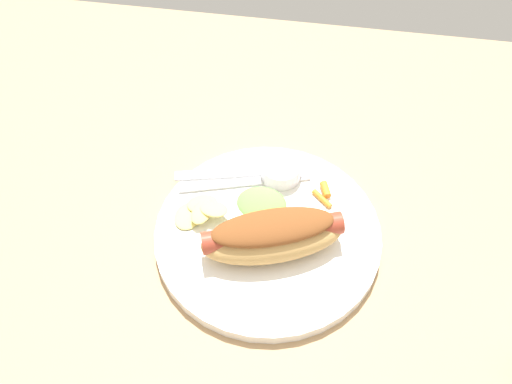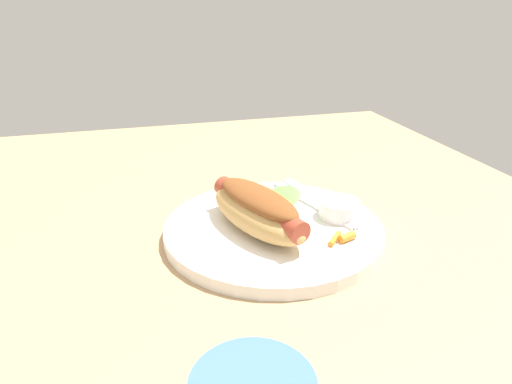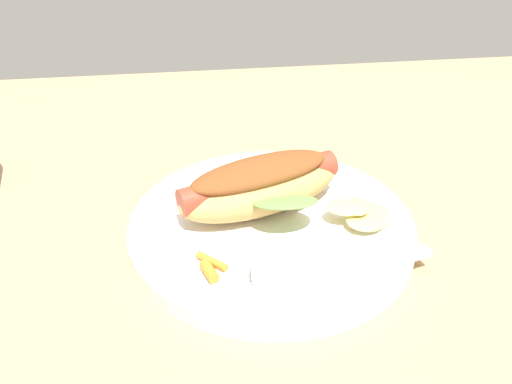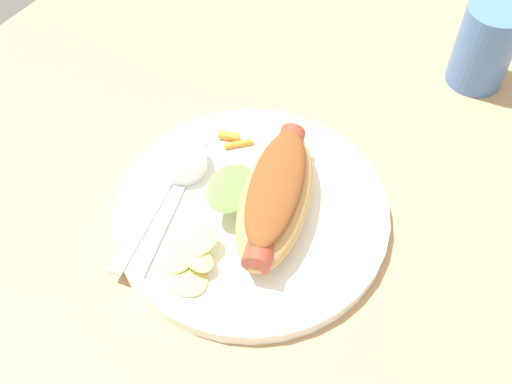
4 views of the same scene
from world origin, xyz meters
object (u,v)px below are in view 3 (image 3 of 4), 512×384
Objects in this scene: hot_dog at (260,185)px; sauce_ramekin at (283,274)px; carrot_garnish at (210,267)px; knife at (357,269)px; plate at (272,228)px; fork at (334,260)px; chips_pile at (362,213)px.

sauce_ramekin is at bearing 72.78° from hot_dog.
sauce_ramekin is at bearing -22.00° from carrot_garnish.
knife is at bearing -7.24° from carrot_garnish.
fork reaches higher than plate.
plate is at bearing 89.77° from hot_dog.
fork is 7.07cm from chips_pile.
plate is 8.05cm from fork.
chips_pile reaches higher than fork.
carrot_garnish is (-5.47, -8.71, -2.37)cm from hot_dog.
plate is 6.99× the size of carrot_garnish.
hot_dog reaches higher than plate.
plate is 9.05cm from carrot_garnish.
chips_pile is at bearing 141.43° from hot_dog.
knife is (6.19, -7.99, 0.98)cm from plate.
sauce_ramekin reaches higher than chips_pile.
fork is at bearing 101.09° from hot_dog.
knife is (6.56, 0.80, -0.95)cm from sauce_ramekin.
carrot_garnish reaches higher than knife.
knife is 12.57cm from carrot_garnish.
hot_dog is at bearing 92.23° from sauce_ramekin.
carrot_garnish is at bearing 158.00° from sauce_ramekin.
chips_pile reaches higher than carrot_garnish.
carrot_garnish is (-6.27, -6.40, 1.23)cm from plate.
sauce_ramekin reaches higher than fork.
plate is 1.53× the size of hot_dog.
hot_dog is 10.56cm from carrot_garnish.
plate is 1.91× the size of knife.
hot_dog is at bearing 160.88° from chips_pile.
hot_dog is 3.40× the size of sauce_ramekin.
plate is 10.15cm from knife.
carrot_garnish is at bearing -17.92° from fork.
fork and knife have the same top height.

